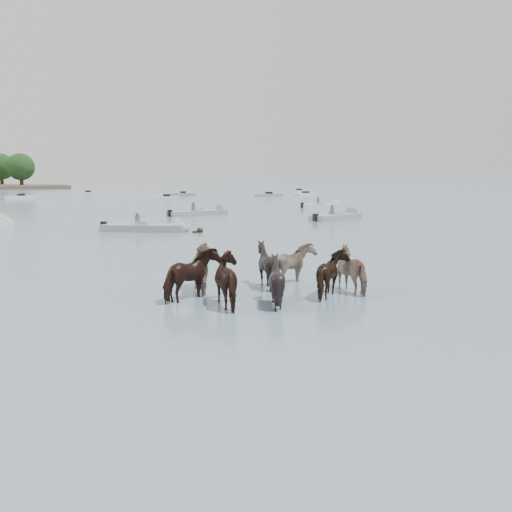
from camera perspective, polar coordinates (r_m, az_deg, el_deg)
name	(u,v)px	position (r m, az deg, el deg)	size (l,w,h in m)	color
ground	(323,287)	(17.77, 7.49, -3.42)	(400.00, 400.00, 0.00)	slate
pony_herd	(266,273)	(16.42, 1.17, -1.93)	(7.30, 4.53, 1.69)	black
swimming_pony	(199,231)	(34.41, -6.36, 2.79)	(0.72, 0.44, 0.44)	black
motorboat_b	(155,228)	(35.47, -11.18, 3.06)	(5.97, 4.70, 1.92)	gray
motorboat_c	(205,213)	(49.36, -5.71, 4.82)	(6.41, 2.36, 1.92)	gray
motorboat_d	(341,217)	(45.20, 9.50, 4.36)	(5.92, 3.00, 1.92)	gray
motorboat_e	(327,206)	(60.97, 7.87, 5.57)	(5.39, 2.38, 1.92)	silver
distant_flotilla	(54,197)	(88.49, -21.56, 6.10)	(105.39, 27.86, 0.93)	silver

